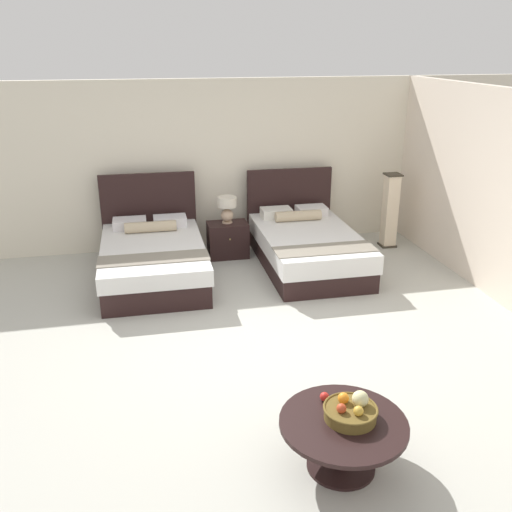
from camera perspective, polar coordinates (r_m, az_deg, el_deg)
name	(u,v)px	position (r m, az deg, el deg)	size (l,w,h in m)	color
ground_plane	(263,339)	(6.22, 0.75, -8.37)	(9.80, 10.01, 0.02)	#B6B5AA
wall_back	(217,164)	(8.76, -3.96, 9.21)	(9.80, 0.12, 2.52)	silver
wall_side_right	(512,200)	(7.36, 24.38, 5.12)	(0.12, 5.61, 2.52)	beige
bed_near_window	(153,257)	(7.75, -10.34, -0.13)	(1.39, 2.17, 1.23)	black
bed_near_corner	(307,246)	(8.08, 5.14, 1.05)	(1.34, 2.21, 1.20)	black
nightstand	(228,240)	(8.42, -2.86, 1.65)	(0.59, 0.42, 0.52)	black
table_lamp	(227,207)	(8.28, -2.95, 4.97)	(0.28, 0.28, 0.39)	tan
coffee_table	(343,433)	(4.43, 8.75, -17.19)	(0.95, 0.95, 0.42)	black
fruit_bowl	(351,411)	(4.36, 9.56, -15.12)	(0.41, 0.41, 0.20)	brown
loose_apple	(324,397)	(4.53, 6.92, -13.91)	(0.07, 0.07, 0.07)	red
floor_lamp_corner	(390,211)	(8.98, 13.37, 4.47)	(0.24, 0.24, 1.15)	#383126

